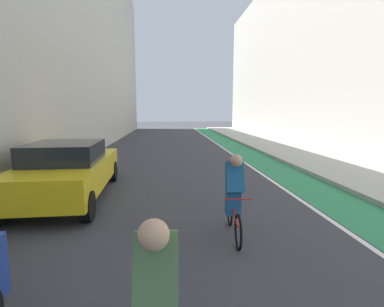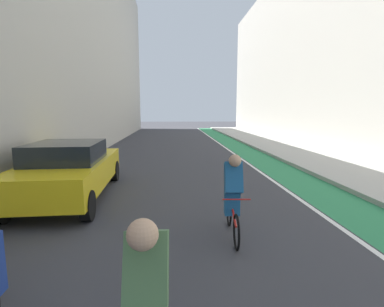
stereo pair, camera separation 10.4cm
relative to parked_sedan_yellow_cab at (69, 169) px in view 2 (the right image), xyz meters
name	(u,v)px [view 2 (the right image)]	position (x,y,z in m)	size (l,w,h in m)	color
ground_plane	(185,157)	(3.40, 6.69, -0.79)	(96.92, 96.92, 0.00)	#38383D
bike_lane_paint	(246,151)	(7.05, 8.69, -0.79)	(1.60, 44.05, 0.00)	#2D8451
lane_divider_stripe	(231,151)	(6.15, 8.69, -0.79)	(0.12, 44.05, 0.00)	white
sidewalk_right	(288,150)	(9.58, 8.69, -0.72)	(3.45, 44.05, 0.14)	#A8A59E
building_facade_left	(64,11)	(-2.85, 8.69, 6.72)	(3.00, 44.05, 15.02)	#B2ADA3
building_facade_right	(326,42)	(12.50, 10.69, 5.82)	(2.40, 40.05, 13.23)	#B2ADA3
parked_sedan_yellow_cab	(69,169)	(0.00, 0.00, 0.00)	(2.14, 4.83, 1.53)	yellow
cyclist_lead	(148,305)	(2.57, -5.79, 0.06)	(0.48, 1.75, 1.63)	black
cyclist_mid	(233,193)	(3.88, -2.72, 0.06)	(0.48, 1.67, 1.59)	black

